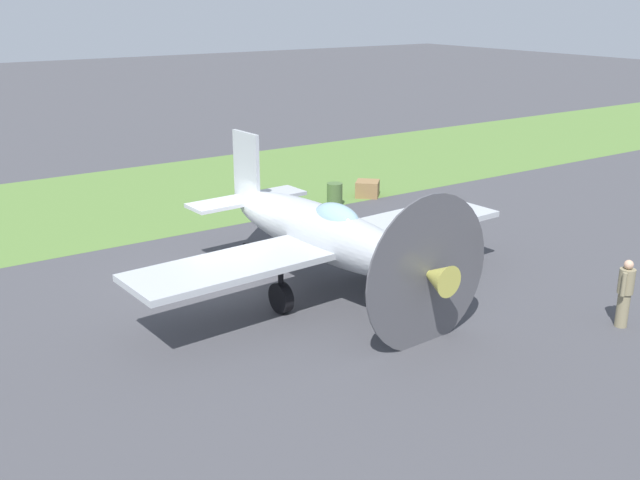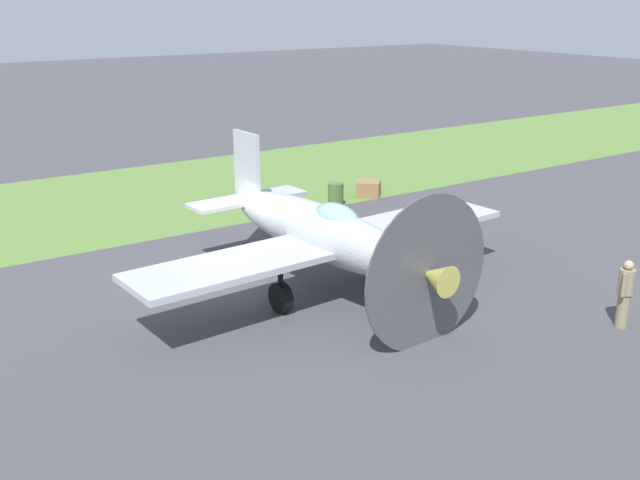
% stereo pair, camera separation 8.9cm
% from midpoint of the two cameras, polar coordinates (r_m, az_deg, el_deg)
% --- Properties ---
extents(ground_plane, '(160.00, 160.00, 0.00)m').
position_cam_midpoint_polar(ground_plane, '(21.74, -7.52, -2.76)').
color(ground_plane, '#424247').
extents(grass_verge, '(120.00, 11.00, 0.01)m').
position_cam_midpoint_polar(grass_verge, '(30.44, -15.94, 2.82)').
color(grass_verge, '#567A38').
rests_on(grass_verge, ground).
extents(airplane_lead, '(11.40, 9.02, 4.06)m').
position_cam_midpoint_polar(airplane_lead, '(19.83, 0.19, 0.53)').
color(airplane_lead, '#B2B7BC').
rests_on(airplane_lead, ground).
extents(ground_crew_chief, '(0.59, 0.38, 1.73)m').
position_cam_midpoint_polar(ground_crew_chief, '(19.47, 22.28, -3.71)').
color(ground_crew_chief, '#847A5B').
rests_on(ground_crew_chief, ground).
extents(fuel_drum, '(0.60, 0.60, 0.90)m').
position_cam_midpoint_polar(fuel_drum, '(28.65, 1.04, 3.51)').
color(fuel_drum, '#476633').
rests_on(fuel_drum, ground).
extents(supply_crate, '(1.27, 1.27, 0.64)m').
position_cam_midpoint_polar(supply_crate, '(30.11, 3.59, 3.96)').
color(supply_crate, olive).
rests_on(supply_crate, ground).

